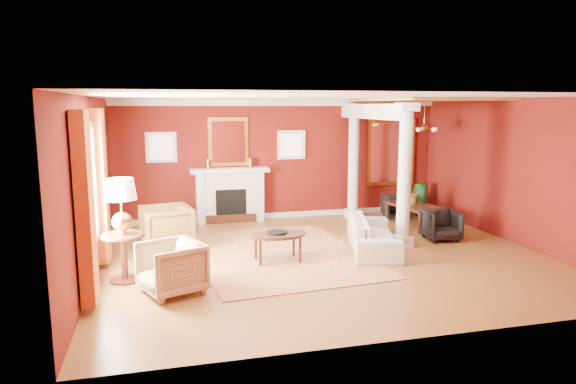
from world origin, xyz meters
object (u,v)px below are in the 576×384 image
object	(u,v)px
dining_table	(416,209)
sofa	(373,229)
armchair_leopard	(166,226)
side_table	(122,212)
coffee_table	(277,236)
armchair_stripe	(171,265)

from	to	relation	value
dining_table	sofa	bearing A→B (deg)	124.24
sofa	armchair_leopard	size ratio (longest dim) A/B	2.23
sofa	armchair_leopard	bearing A→B (deg)	91.96
dining_table	side_table	bearing A→B (deg)	101.81
coffee_table	side_table	xyz separation A→B (m)	(-2.58, -0.42, 0.66)
armchair_leopard	dining_table	size ratio (longest dim) A/B	0.67
armchair_leopard	dining_table	xyz separation A→B (m)	(5.60, 0.61, -0.08)
armchair_leopard	dining_table	distance (m)	5.64
armchair_leopard	sofa	bearing A→B (deg)	65.82
sofa	dining_table	xyz separation A→B (m)	(1.74, 1.60, -0.02)
sofa	dining_table	size ratio (longest dim) A/B	1.49
sofa	armchair_leopard	xyz separation A→B (m)	(-3.86, 0.99, 0.06)
armchair_stripe	coffee_table	size ratio (longest dim) A/B	0.84
coffee_table	dining_table	size ratio (longest dim) A/B	0.72
dining_table	armchair_leopard	bearing A→B (deg)	87.82
sofa	armchair_stripe	size ratio (longest dim) A/B	2.48
side_table	armchair_stripe	bearing A→B (deg)	-45.86
sofa	armchair_stripe	world-z (taller)	armchair_stripe
sofa	coffee_table	size ratio (longest dim) A/B	2.07
sofa	armchair_stripe	distance (m)	4.09
coffee_table	sofa	bearing A→B (deg)	8.31
armchair_stripe	coffee_table	distance (m)	2.19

